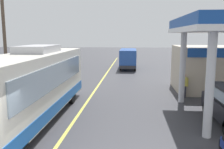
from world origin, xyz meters
TOP-DOWN VIEW (x-y plane):
  - ground at (0.00, 20.00)m, footprint 120.00×120.00m
  - lane_divider_stripe at (0.00, 15.00)m, footprint 0.16×50.00m
  - coach_bus_main at (-2.02, 5.18)m, footprint 2.60×11.04m
  - minibus_opposing_lane at (2.32, 24.89)m, footprint 2.04×6.13m
  - pedestrian_near_pump at (6.35, 10.34)m, footprint 0.55×0.22m
  - utility_pole_roadside at (-6.57, 11.31)m, footprint 1.80×0.24m

SIDE VIEW (x-z plane):
  - ground at x=0.00m, z-range 0.00..0.00m
  - lane_divider_stripe at x=0.00m, z-range 0.00..0.01m
  - pedestrian_near_pump at x=6.35m, z-range 0.10..1.76m
  - minibus_opposing_lane at x=2.32m, z-range 0.25..2.69m
  - coach_bus_main at x=-2.02m, z-range -0.12..3.56m
  - utility_pole_roadside at x=-6.57m, z-range 0.18..8.81m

